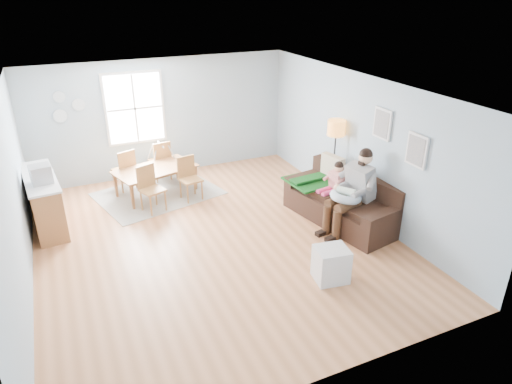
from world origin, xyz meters
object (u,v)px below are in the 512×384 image
counter (44,201)px  baby_swing (163,164)px  father (353,189)px  chair_ne (161,158)px  toddler (334,180)px  chair_nw (125,168)px  sofa (344,204)px  chair_sw (150,185)px  monitor (40,174)px  floor_lamp (336,135)px  dining_table (157,181)px  chair_se (189,175)px  storage_cube (331,264)px

counter → baby_swing: (2.52, 1.23, -0.12)m
father → chair_ne: bearing=125.7°
father → toddler: (-0.05, 0.55, -0.04)m
chair_nw → chair_ne: (0.84, 0.21, 0.01)m
sofa → counter: size_ratio=1.33×
chair_sw → sofa: bearing=-30.8°
chair_sw → monitor: bearing=-174.7°
chair_nw → toddler: bearing=-40.5°
chair_sw → chair_nw: chair_sw is taller
floor_lamp → monitor: (-5.45, 0.94, -0.27)m
dining_table → baby_swing: baby_swing is taller
sofa → chair_se: (-2.42, 2.18, 0.19)m
dining_table → counter: (-2.22, -0.53, 0.21)m
sofa → chair_se: size_ratio=2.66×
dining_table → storage_cube: bearing=-84.2°
chair_ne → monitor: bearing=-147.7°
chair_se → baby_swing: 1.21m
toddler → dining_table: 3.80m
storage_cube → chair_se: bearing=106.8°
dining_table → counter: counter is taller
chair_ne → floor_lamp: bearing=-39.7°
counter → father: bearing=-25.7°
toddler → dining_table: (-2.87, 2.45, -0.48)m
toddler → floor_lamp: bearing=57.5°
father → sofa: bearing=77.7°
father → baby_swing: father is taller
father → baby_swing: size_ratio=1.72×
chair_sw → baby_swing: 1.52m
sofa → father: size_ratio=1.58×
sofa → chair_se: sofa is taller
chair_ne → chair_sw: bearing=-112.3°
chair_sw → chair_ne: (0.56, 1.37, 0.01)m
storage_cube → chair_se: chair_se is taller
monitor → father: bearing=-22.7°
dining_table → chair_ne: bearing=52.0°
storage_cube → monitor: size_ratio=1.44×
chair_sw → monitor: size_ratio=2.44×
toddler → chair_nw: toddler is taller
chair_sw → chair_se: bearing=14.0°
sofa → chair_ne: bearing=129.2°
toddler → monitor: size_ratio=2.30×
dining_table → chair_ne: size_ratio=1.76×
toddler → baby_swing: (-2.57, 3.15, -0.38)m
chair_ne → toddler: bearing=-50.4°
counter → sofa: bearing=-22.2°
sofa → chair_sw: chair_sw is taller
sofa → father: bearing=-102.3°
father → chair_se: size_ratio=1.68×
sofa → chair_nw: size_ratio=2.60×
father → monitor: father is taller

